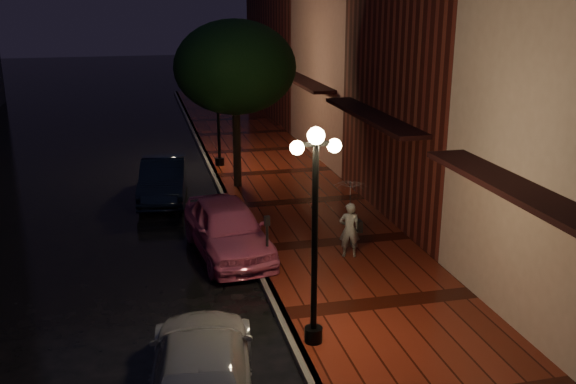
{
  "coord_description": "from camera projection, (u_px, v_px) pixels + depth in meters",
  "views": [
    {
      "loc": [
        -2.74,
        -15.82,
        6.73
      ],
      "look_at": [
        1.24,
        0.91,
        1.4
      ],
      "focal_mm": 40.0,
      "sensor_mm": 36.0,
      "label": 1
    }
  ],
  "objects": [
    {
      "name": "ground",
      "position": [
        251.0,
        254.0,
        17.3
      ],
      "size": [
        120.0,
        120.0,
        0.0
      ],
      "primitive_type": "plane",
      "color": "black",
      "rests_on": "ground"
    },
    {
      "name": "sidewalk",
      "position": [
        331.0,
        244.0,
        17.78
      ],
      "size": [
        4.5,
        60.0,
        0.15
      ],
      "primitive_type": "cube",
      "color": "#4C170D",
      "rests_on": "ground"
    },
    {
      "name": "curb",
      "position": [
        251.0,
        252.0,
        17.28
      ],
      "size": [
        0.25,
        60.0,
        0.15
      ],
      "primitive_type": "cube",
      "color": "#595451",
      "rests_on": "ground"
    },
    {
      "name": "storefront_mid",
      "position": [
        468.0,
        37.0,
        19.08
      ],
      "size": [
        5.0,
        8.0,
        11.0
      ],
      "primitive_type": "cube",
      "color": "#511914",
      "rests_on": "ground"
    },
    {
      "name": "storefront_far",
      "position": [
        372.0,
        49.0,
        26.81
      ],
      "size": [
        5.0,
        8.0,
        9.0
      ],
      "primitive_type": "cube",
      "color": "#8C5951",
      "rests_on": "ground"
    },
    {
      "name": "storefront_extra",
      "position": [
        309.0,
        26.0,
        35.95
      ],
      "size": [
        5.0,
        12.0,
        10.0
      ],
      "primitive_type": "cube",
      "color": "#511914",
      "rests_on": "ground"
    },
    {
      "name": "streetlamp_near",
      "position": [
        315.0,
        225.0,
        11.96
      ],
      "size": [
        0.96,
        0.36,
        4.31
      ],
      "color": "black",
      "rests_on": "sidewalk"
    },
    {
      "name": "streetlamp_far",
      "position": [
        218.0,
        104.0,
        24.97
      ],
      "size": [
        0.96,
        0.36,
        4.31
      ],
      "color": "black",
      "rests_on": "sidewalk"
    },
    {
      "name": "street_tree",
      "position": [
        235.0,
        70.0,
        21.74
      ],
      "size": [
        4.16,
        4.16,
        5.8
      ],
      "color": "black",
      "rests_on": "sidewalk"
    },
    {
      "name": "pink_car",
      "position": [
        228.0,
        228.0,
        17.08
      ],
      "size": [
        2.25,
        4.55,
        1.49
      ],
      "primitive_type": "imported",
      "rotation": [
        0.0,
        0.0,
        0.12
      ],
      "color": "#D35783",
      "rests_on": "ground"
    },
    {
      "name": "navy_car",
      "position": [
        164.0,
        179.0,
        21.78
      ],
      "size": [
        1.93,
        4.34,
        1.38
      ],
      "primitive_type": "imported",
      "rotation": [
        0.0,
        0.0,
        -0.11
      ],
      "color": "black",
      "rests_on": "ground"
    },
    {
      "name": "silver_car",
      "position": [
        201.0,
        367.0,
        10.91
      ],
      "size": [
        2.36,
        4.65,
        1.29
      ],
      "primitive_type": "imported",
      "rotation": [
        0.0,
        0.0,
        3.02
      ],
      "color": "#ADADB5",
      "rests_on": "ground"
    },
    {
      "name": "woman_with_umbrella",
      "position": [
        350.0,
        207.0,
        16.4
      ],
      "size": [
        0.86,
        0.87,
        2.06
      ],
      "rotation": [
        0.0,
        0.0,
        2.87
      ],
      "color": "white",
      "rests_on": "sidewalk"
    },
    {
      "name": "parking_meter",
      "position": [
        267.0,
        238.0,
        15.67
      ],
      "size": [
        0.15,
        0.12,
        1.44
      ],
      "rotation": [
        0.0,
        0.0,
        0.2
      ],
      "color": "black",
      "rests_on": "sidewalk"
    }
  ]
}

